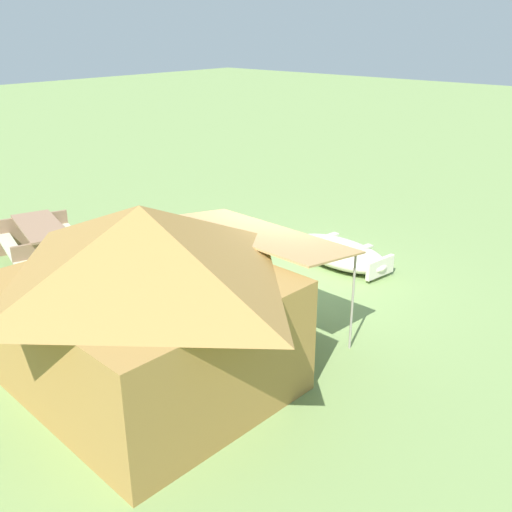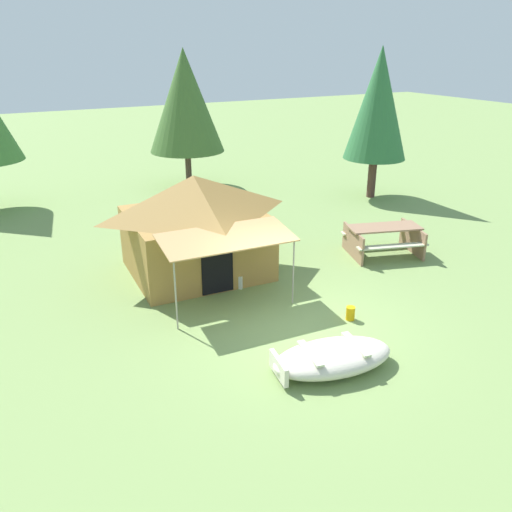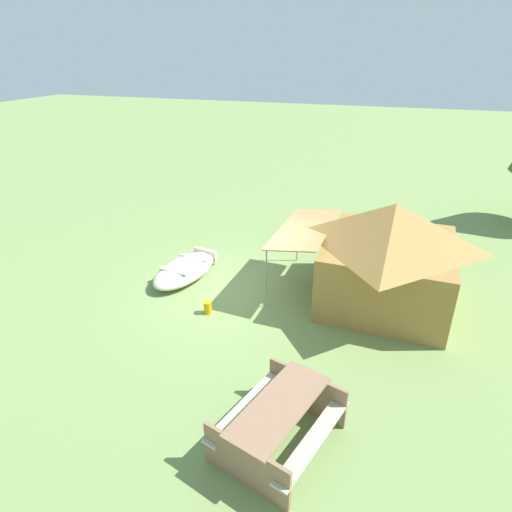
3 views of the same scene
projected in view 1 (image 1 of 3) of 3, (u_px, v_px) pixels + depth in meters
The scene contains 6 objects.
ground_plane at pixel (278, 285), 10.65m from camera, with size 80.00×80.00×0.00m, color #759251.
beached_rowboat at pixel (339, 252), 11.53m from camera, with size 2.39×1.44×0.46m.
canvas_cabin_tent at pixel (147, 297), 7.25m from camera, with size 3.57×4.36×2.49m.
picnic_table at pixel (42, 239), 11.47m from camera, with size 2.28×1.95×0.80m.
cooler_box at pixel (196, 330), 8.78m from camera, with size 0.50×0.34×0.32m, color silver.
fuel_can at pixel (243, 258), 11.52m from camera, with size 0.19×0.19×0.29m, color #D89D0C.
Camera 1 is at (-6.11, 7.52, 4.47)m, focal length 40.71 mm.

